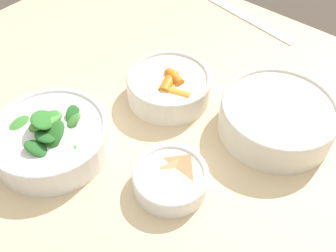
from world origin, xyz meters
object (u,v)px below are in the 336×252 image
(bowl_beans_hotdog, at_px, (277,118))
(bowl_cookies, at_px, (171,178))
(bowl_carrots, at_px, (169,86))
(ruler, at_px, (247,17))
(bowl_greens, at_px, (51,137))

(bowl_beans_hotdog, distance_m, bowl_cookies, 0.22)
(bowl_carrots, relative_size, bowl_cookies, 1.34)
(bowl_beans_hotdog, bearing_deg, bowl_cookies, -107.25)
(bowl_cookies, relative_size, ruler, 0.43)
(ruler, bearing_deg, bowl_cookies, -71.36)
(bowl_carrots, xyz_separation_m, bowl_greens, (-0.07, -0.22, 0.00))
(bowl_beans_hotdog, height_order, ruler, bowl_beans_hotdog)
(bowl_carrots, relative_size, bowl_beans_hotdog, 0.80)
(bowl_carrots, relative_size, ruler, 0.57)
(bowl_beans_hotdog, bearing_deg, bowl_carrots, -164.14)
(bowl_greens, xyz_separation_m, bowl_beans_hotdog, (0.26, 0.28, -0.00))
(bowl_beans_hotdog, height_order, bowl_cookies, bowl_beans_hotdog)
(bowl_greens, height_order, bowl_beans_hotdog, bowl_greens)
(bowl_carrots, height_order, bowl_beans_hotdog, bowl_beans_hotdog)
(bowl_carrots, bearing_deg, ruler, 95.53)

